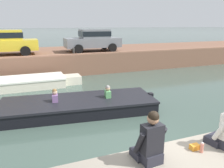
{
  "coord_description": "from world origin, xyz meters",
  "views": [
    {
      "loc": [
        -2.53,
        -3.33,
        3.24
      ],
      "look_at": [
        0.12,
        3.58,
        1.21
      ],
      "focal_mm": 35.0,
      "sensor_mm": 36.0,
      "label": 1
    }
  ],
  "objects_px": {
    "motorboat_passing": "(72,106)",
    "car_centre_grey": "(93,39)",
    "boat_moored_west_cream": "(22,83)",
    "mooring_bollard_mid": "(74,51)",
    "person_seated_left": "(150,142)",
    "bottle_drink": "(202,148)",
    "car_left_inner_yellow": "(3,41)"
  },
  "relations": [
    {
      "from": "motorboat_passing",
      "to": "person_seated_left",
      "type": "height_order",
      "value": "person_seated_left"
    },
    {
      "from": "car_centre_grey",
      "to": "car_left_inner_yellow",
      "type": "bearing_deg",
      "value": 179.99
    },
    {
      "from": "motorboat_passing",
      "to": "mooring_bollard_mid",
      "type": "relative_size",
      "value": 15.75
    },
    {
      "from": "boat_moored_west_cream",
      "to": "person_seated_left",
      "type": "bearing_deg",
      "value": -76.09
    },
    {
      "from": "car_centre_grey",
      "to": "mooring_bollard_mid",
      "type": "bearing_deg",
      "value": -140.61
    },
    {
      "from": "car_centre_grey",
      "to": "person_seated_left",
      "type": "bearing_deg",
      "value": -101.81
    },
    {
      "from": "motorboat_passing",
      "to": "car_centre_grey",
      "type": "distance_m",
      "value": 8.3
    },
    {
      "from": "person_seated_left",
      "to": "car_left_inner_yellow",
      "type": "bearing_deg",
      "value": 104.56
    },
    {
      "from": "motorboat_passing",
      "to": "car_centre_grey",
      "type": "bearing_deg",
      "value": 67.73
    },
    {
      "from": "car_left_inner_yellow",
      "to": "car_centre_grey",
      "type": "height_order",
      "value": "same"
    },
    {
      "from": "car_centre_grey",
      "to": "bottle_drink",
      "type": "bearing_deg",
      "value": -96.94
    },
    {
      "from": "person_seated_left",
      "to": "bottle_drink",
      "type": "distance_m",
      "value": 1.1
    },
    {
      "from": "boat_moored_west_cream",
      "to": "bottle_drink",
      "type": "distance_m",
      "value": 9.82
    },
    {
      "from": "boat_moored_west_cream",
      "to": "mooring_bollard_mid",
      "type": "xyz_separation_m",
      "value": [
        3.12,
        1.8,
        1.34
      ]
    },
    {
      "from": "motorboat_passing",
      "to": "person_seated_left",
      "type": "xyz_separation_m",
      "value": [
        0.48,
        -4.84,
        1.03
      ]
    },
    {
      "from": "motorboat_passing",
      "to": "car_centre_grey",
      "type": "xyz_separation_m",
      "value": [
        3.06,
        7.46,
        1.95
      ]
    },
    {
      "from": "car_left_inner_yellow",
      "to": "person_seated_left",
      "type": "bearing_deg",
      "value": -75.44
    },
    {
      "from": "car_centre_grey",
      "to": "person_seated_left",
      "type": "xyz_separation_m",
      "value": [
        -2.57,
        -12.3,
        -0.93
      ]
    },
    {
      "from": "mooring_bollard_mid",
      "to": "person_seated_left",
      "type": "xyz_separation_m",
      "value": [
        -0.86,
        -10.9,
        -0.32
      ]
    },
    {
      "from": "boat_moored_west_cream",
      "to": "car_centre_grey",
      "type": "bearing_deg",
      "value": 33.56
    },
    {
      "from": "boat_moored_west_cream",
      "to": "motorboat_passing",
      "type": "height_order",
      "value": "motorboat_passing"
    },
    {
      "from": "car_centre_grey",
      "to": "person_seated_left",
      "type": "distance_m",
      "value": 12.6
    },
    {
      "from": "motorboat_passing",
      "to": "person_seated_left",
      "type": "bearing_deg",
      "value": -84.29
    },
    {
      "from": "mooring_bollard_mid",
      "to": "bottle_drink",
      "type": "height_order",
      "value": "mooring_bollard_mid"
    },
    {
      "from": "motorboat_passing",
      "to": "mooring_bollard_mid",
      "type": "bearing_deg",
      "value": 77.46
    },
    {
      "from": "boat_moored_west_cream",
      "to": "mooring_bollard_mid",
      "type": "bearing_deg",
      "value": 29.98
    },
    {
      "from": "boat_moored_west_cream",
      "to": "car_centre_grey",
      "type": "relative_size",
      "value": 1.48
    },
    {
      "from": "motorboat_passing",
      "to": "mooring_bollard_mid",
      "type": "distance_m",
      "value": 6.35
    },
    {
      "from": "boat_moored_west_cream",
      "to": "bottle_drink",
      "type": "xyz_separation_m",
      "value": [
        3.31,
        -9.22,
        0.74
      ]
    },
    {
      "from": "mooring_bollard_mid",
      "to": "bottle_drink",
      "type": "relative_size",
      "value": 2.18
    },
    {
      "from": "motorboat_passing",
      "to": "bottle_drink",
      "type": "relative_size",
      "value": 34.36
    },
    {
      "from": "person_seated_left",
      "to": "bottle_drink",
      "type": "xyz_separation_m",
      "value": [
        1.06,
        -0.12,
        -0.28
      ]
    }
  ]
}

